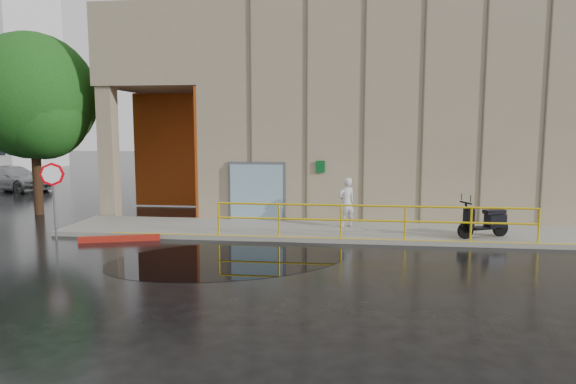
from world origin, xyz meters
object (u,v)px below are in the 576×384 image
person (346,202)px  scooter (485,212)px  car_c (13,178)px  tree_near (35,101)px  stop_sign (53,183)px  red_curb (120,239)px

person → scooter: bearing=131.8°
car_c → tree_near: 10.34m
scooter → car_c: bearing=132.0°
person → tree_near: 12.80m
person → scooter: (4.17, -1.19, -0.06)m
stop_sign → red_curb: bearing=-4.6°
scooter → tree_near: bearing=146.0°
stop_sign → red_curb: 2.71m
scooter → red_curb: bearing=162.9°
scooter → car_c: 24.86m
scooter → car_c: size_ratio=0.38×
person → car_c: bearing=-58.6°
car_c → person: bearing=-100.4°
tree_near → person: bearing=-8.7°
stop_sign → red_curb: size_ratio=1.00×
scooter → tree_near: 17.00m
red_curb → car_c: 16.33m
red_curb → car_c: size_ratio=0.51×
tree_near → red_curb: bearing=-39.0°
stop_sign → tree_near: size_ratio=0.34×
person → red_curb: person is taller
scooter → stop_sign: 13.28m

